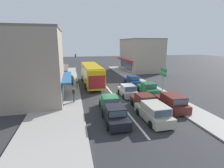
# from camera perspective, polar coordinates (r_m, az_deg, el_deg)

# --- Properties ---
(ground_plane) EXTENTS (140.00, 140.00, 0.00)m
(ground_plane) POSITION_cam_1_polar(r_m,az_deg,el_deg) (21.80, 1.13, -4.49)
(ground_plane) COLOR #2D2D30
(lane_centre_line) EXTENTS (0.20, 28.00, 0.01)m
(lane_centre_line) POSITION_cam_1_polar(r_m,az_deg,el_deg) (25.54, -1.04, -1.82)
(lane_centre_line) COLOR silver
(lane_centre_line) RESTS_ON ground
(sidewalk_left) EXTENTS (5.20, 44.00, 0.14)m
(sidewalk_left) POSITION_cam_1_polar(r_m,az_deg,el_deg) (27.01, -16.21, -1.37)
(sidewalk_left) COLOR #A39E96
(sidewalk_left) RESTS_ON ground
(kerb_right) EXTENTS (2.80, 44.00, 0.12)m
(kerb_right) POSITION_cam_1_polar(r_m,az_deg,el_deg) (29.21, 10.12, 0.02)
(kerb_right) COLOR #A39E96
(kerb_right) RESTS_ON ground
(shopfront_corner_near) EXTENTS (9.04, 7.82, 8.29)m
(shopfront_corner_near) POSITION_cam_1_polar(r_m,az_deg,el_deg) (21.69, -26.60, 5.23)
(shopfront_corner_near) COLOR gray
(shopfront_corner_near) RESTS_ON ground
(shopfront_mid_block) EXTENTS (8.02, 9.37, 6.93)m
(shopfront_mid_block) POSITION_cam_1_polar(r_m,az_deg,el_deg) (30.34, -22.69, 6.22)
(shopfront_mid_block) COLOR beige
(shopfront_mid_block) RESTS_ON ground
(building_right_far) EXTENTS (8.53, 11.53, 7.65)m
(building_right_far) POSITION_cam_1_polar(r_m,az_deg,el_deg) (44.07, 9.29, 9.40)
(building_right_far) COLOR #B2A38E
(building_right_far) RESTS_ON ground
(city_bus) EXTENTS (2.88, 10.90, 3.23)m
(city_bus) POSITION_cam_1_polar(r_m,az_deg,el_deg) (28.40, -6.68, 3.51)
(city_bus) COLOR yellow
(city_bus) RESTS_ON ground
(hatchback_queue_far_back) EXTENTS (1.92, 3.75, 1.54)m
(hatchback_queue_far_back) POSITION_cam_1_polar(r_m,az_deg,el_deg) (18.44, 10.32, -5.73)
(hatchback_queue_far_back) COLOR #561E19
(hatchback_queue_far_back) RESTS_ON ground
(hatchback_behind_bus_mid) EXTENTS (1.86, 3.72, 1.54)m
(hatchback_behind_bus_mid) POSITION_cam_1_polar(r_m,az_deg,el_deg) (22.31, 5.07, -2.22)
(hatchback_behind_bus_mid) COLOR #9EA3A8
(hatchback_behind_bus_mid) RESTS_ON ground
(hatchback_behind_bus_near) EXTENTS (1.94, 3.77, 1.54)m
(hatchback_behind_bus_near) POSITION_cam_1_polar(r_m,az_deg,el_deg) (17.66, -0.81, -6.36)
(hatchback_behind_bus_near) COLOR #1E6638
(hatchback_behind_bus_near) RESTS_ON ground
(wagon_adjacent_lane_trail) EXTENTS (1.99, 4.53, 1.58)m
(wagon_adjacent_lane_trail) POSITION_cam_1_polar(r_m,az_deg,el_deg) (15.81, 13.47, -9.01)
(wagon_adjacent_lane_trail) COLOR #B7B29E
(wagon_adjacent_lane_trail) RESTS_ON ground
(sedan_queue_gap_filler) EXTENTS (1.97, 4.24, 1.47)m
(sedan_queue_gap_filler) POSITION_cam_1_polar(r_m,az_deg,el_deg) (15.04, 1.04, -10.16)
(sedan_queue_gap_filler) COLOR black
(sedan_queue_gap_filler) RESTS_ON ground
(parked_wagon_kerb_front) EXTENTS (2.06, 4.56, 1.58)m
(parked_wagon_kerb_front) POSITION_cam_1_polar(r_m,az_deg,el_deg) (18.96, 18.90, -5.60)
(parked_wagon_kerb_front) COLOR #561E19
(parked_wagon_kerb_front) RESTS_ON ground
(parked_sedan_kerb_second) EXTENTS (1.94, 4.22, 1.47)m
(parked_sedan_kerb_second) POSITION_cam_1_polar(r_m,az_deg,el_deg) (23.96, 11.68, -1.48)
(parked_sedan_kerb_second) COLOR #1E6638
(parked_sedan_kerb_second) RESTS_ON ground
(parked_sedan_kerb_third) EXTENTS (1.97, 4.24, 1.47)m
(parked_sedan_kerb_third) POSITION_cam_1_polar(r_m,az_deg,el_deg) (28.55, 6.77, 1.06)
(parked_sedan_kerb_third) COLOR navy
(parked_sedan_kerb_third) RESTS_ON ground
(traffic_light_downstreet) EXTENTS (0.33, 0.24, 4.20)m
(traffic_light_downstreet) POSITION_cam_1_polar(r_m,az_deg,el_deg) (41.06, -11.80, 7.67)
(traffic_light_downstreet) COLOR gray
(traffic_light_downstreet) RESTS_ON ground
(directional_road_sign) EXTENTS (0.10, 1.40, 3.60)m
(directional_road_sign) POSITION_cam_1_polar(r_m,az_deg,el_deg) (23.05, 16.40, 2.88)
(directional_road_sign) COLOR gray
(directional_road_sign) RESTS_ON ground
(pedestrian_with_handbag_near) EXTENTS (0.30, 0.66, 1.63)m
(pedestrian_with_handbag_near) POSITION_cam_1_polar(r_m,az_deg,el_deg) (20.02, -12.40, -3.22)
(pedestrian_with_handbag_near) COLOR #4C4742
(pedestrian_with_handbag_near) RESTS_ON sidewalk_left
(pedestrian_browsing_midblock) EXTENTS (0.48, 0.39, 1.63)m
(pedestrian_browsing_midblock) POSITION_cam_1_polar(r_m,az_deg,el_deg) (27.99, -12.84, 1.42)
(pedestrian_browsing_midblock) COLOR #333338
(pedestrian_browsing_midblock) RESTS_ON sidewalk_left
(pedestrian_far_walker) EXTENTS (0.29, 0.65, 1.63)m
(pedestrian_far_walker) POSITION_cam_1_polar(r_m,az_deg,el_deg) (25.99, -11.41, 0.60)
(pedestrian_far_walker) COLOR #4C4742
(pedestrian_far_walker) RESTS_ON sidewalk_left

